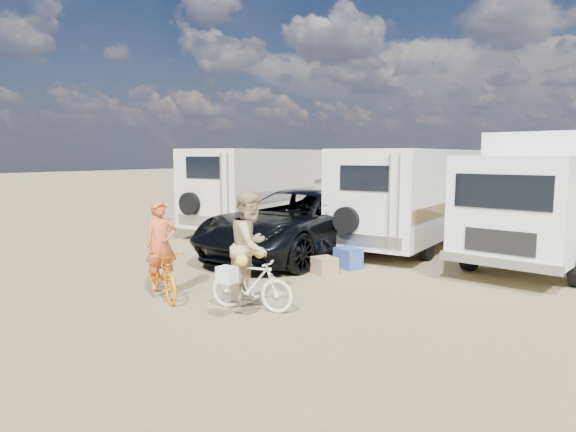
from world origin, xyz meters
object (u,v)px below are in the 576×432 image
Objects in this scene: rider_woman at (251,257)px; rv_left at (267,190)px; rv_main at (419,197)px; dark_suv at (298,223)px; bike_woman at (251,284)px; bike_man at (162,274)px; cooler at (348,258)px; box_truck at (551,199)px; rider_man at (161,254)px; crate at (324,265)px.

rv_left is at bearing 21.43° from rider_woman.
rider_woman is (0.17, -7.91, -0.45)m from rv_main.
dark_suv reaches higher than bike_woman.
bike_man reaches higher than cooler.
rv_left is 4.86m from dark_suv.
dark_suv is 10.42× the size of cooler.
rider_woman is 3.82m from cooler.
cooler is at bearing -131.35° from box_truck.
bike_woman is at bearing -0.00° from rider_woman.
rider_man is at bearing 86.02° from rider_woman.
bike_man is at bearing 86.02° from rider_woman.
rider_man is at bearing -119.05° from box_truck.
rider_woman reaches higher than rider_man.
rv_main is at bearing -13.51° from bike_woman.
box_truck is at bearing 62.50° from cooler.
rv_main is 5.10m from crate.
bike_man reaches higher than crate.
rv_main is 4.18× the size of rider_woman.
dark_suv is at bearing -146.97° from box_truck.
rider_man is at bearing -103.44° from rv_main.
rider_man is at bearing -70.12° from rv_left.
bike_woman is 3.24× the size of crate.
rider_man reaches higher than crate.
bike_woman reaches higher than bike_man.
dark_suv is at bearing -48.10° from rv_left.
crate is at bearing -47.24° from rv_left.
bike_woman is at bearing -63.95° from dark_suv.
bike_man is at bearing 86.02° from bike_woman.
rv_left is at bearing 50.05° from rider_man.
dark_suv is (-1.85, -3.58, -0.52)m from rv_main.
crate is at bearing -7.38° from rider_woman.
bike_man is 1.85m from bike_woman.
rider_woman is at bearing -0.00° from bike_woman.
rider_man reaches higher than bike_man.
cooler is 0.81m from crate.
rv_left is at bearing 138.08° from crate.
box_truck is 7.94m from bike_woman.
box_truck is 11.70× the size of cooler.
dark_suv reaches higher than cooler.
dark_suv is 1.97m from cooler.
cooler is (1.59, 4.09, -0.21)m from bike_man.
bike_woman is 0.81× the size of rider_woman.
box_truck is 4.27× the size of rider_man.
rv_left reaches higher than rv_main.
rider_man is (-5.21, -7.44, -0.75)m from box_truck.
rv_left is 1.14× the size of dark_suv.
box_truck is at bearing -40.32° from bike_woman.
rv_left is 4.10× the size of bike_man.
dark_suv is (3.55, -3.28, -0.54)m from rv_left.
box_truck is 4.03× the size of bike_man.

